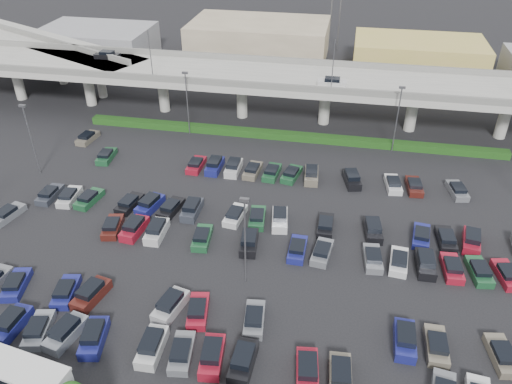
% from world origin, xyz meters
% --- Properties ---
extents(ground, '(280.00, 280.00, 0.00)m').
position_xyz_m(ground, '(0.00, 0.00, 0.00)').
color(ground, black).
extents(overpass, '(150.00, 13.00, 15.80)m').
position_xyz_m(overpass, '(-0.18, 31.99, 6.97)').
color(overpass, gray).
rests_on(overpass, ground).
extents(on_ramp, '(50.93, 30.13, 8.80)m').
position_xyz_m(on_ramp, '(-52.10, 43.05, 6.86)').
color(on_ramp, gray).
rests_on(on_ramp, ground).
extents(hedge, '(66.00, 1.60, 1.10)m').
position_xyz_m(hedge, '(0.00, 25.00, 0.55)').
color(hedge, '#143910').
rests_on(hedge, ground).
extents(shuttle_bus, '(8.49, 4.07, 2.62)m').
position_xyz_m(shuttle_bus, '(-15.26, -23.92, 1.43)').
color(shuttle_bus, silver).
rests_on(shuttle_bus, ground).
extents(parked_cars, '(63.20, 41.62, 1.67)m').
position_xyz_m(parked_cars, '(-0.49, -4.36, 0.63)').
color(parked_cars, silver).
rests_on(parked_cars, ground).
extents(light_poles, '(66.90, 48.38, 10.30)m').
position_xyz_m(light_poles, '(-4.13, 2.00, 6.24)').
color(light_poles, '#505055').
rests_on(light_poles, ground).
extents(distant_buildings, '(138.00, 24.00, 9.00)m').
position_xyz_m(distant_buildings, '(12.38, 61.81, 3.74)').
color(distant_buildings, gray).
rests_on(distant_buildings, ground).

